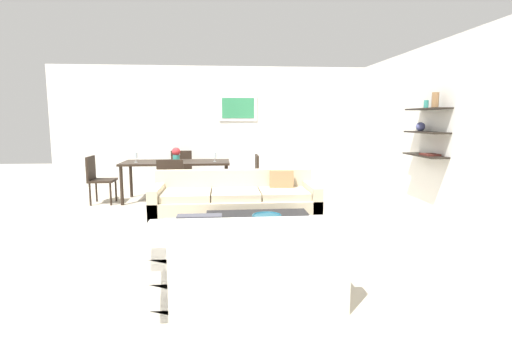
# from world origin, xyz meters

# --- Properties ---
(ground_plane) EXTENTS (18.00, 18.00, 0.00)m
(ground_plane) POSITION_xyz_m (0.00, 0.00, 0.00)
(ground_plane) COLOR #BCB29E
(back_wall_unit) EXTENTS (8.40, 0.09, 2.70)m
(back_wall_unit) POSITION_xyz_m (0.30, 3.53, 1.35)
(back_wall_unit) COLOR silver
(back_wall_unit) RESTS_ON ground
(right_wall_shelf_unit) EXTENTS (0.34, 8.20, 2.70)m
(right_wall_shelf_unit) POSITION_xyz_m (3.03, 0.60, 1.35)
(right_wall_shelf_unit) COLOR silver
(right_wall_shelf_unit) RESTS_ON ground
(sofa_beige) EXTENTS (2.39, 0.90, 0.78)m
(sofa_beige) POSITION_xyz_m (-0.03, 0.34, 0.29)
(sofa_beige) COLOR beige
(sofa_beige) RESTS_ON ground
(loveseat_white) EXTENTS (1.56, 0.90, 0.78)m
(loveseat_white) POSITION_xyz_m (-0.02, -2.06, 0.29)
(loveseat_white) COLOR silver
(loveseat_white) RESTS_ON ground
(coffee_table) EXTENTS (1.27, 1.02, 0.38)m
(coffee_table) POSITION_xyz_m (0.21, -0.84, 0.19)
(coffee_table) COLOR black
(coffee_table) RESTS_ON ground
(decorative_bowl) EXTENTS (0.35, 0.35, 0.06)m
(decorative_bowl) POSITION_xyz_m (0.29, -0.88, 0.41)
(decorative_bowl) COLOR navy
(decorative_bowl) RESTS_ON coffee_table
(dining_table) EXTENTS (2.02, 0.87, 0.75)m
(dining_table) POSITION_xyz_m (-1.09, 2.23, 0.68)
(dining_table) COLOR black
(dining_table) RESTS_ON ground
(dining_chair_left_near) EXTENTS (0.44, 0.44, 0.88)m
(dining_chair_left_near) POSITION_xyz_m (-2.51, 2.03, 0.50)
(dining_chair_left_near) COLOR black
(dining_chair_left_near) RESTS_ON ground
(dining_chair_foot) EXTENTS (0.44, 0.44, 0.88)m
(dining_chair_foot) POSITION_xyz_m (-1.09, 1.39, 0.50)
(dining_chair_foot) COLOR black
(dining_chair_foot) RESTS_ON ground
(dining_chair_right_near) EXTENTS (0.44, 0.44, 0.88)m
(dining_chair_right_near) POSITION_xyz_m (0.32, 2.03, 0.50)
(dining_chair_right_near) COLOR black
(dining_chair_right_near) RESTS_ON ground
(dining_chair_head) EXTENTS (0.44, 0.44, 0.88)m
(dining_chair_head) POSITION_xyz_m (-1.09, 3.07, 0.50)
(dining_chair_head) COLOR black
(dining_chair_head) RESTS_ON ground
(wine_glass_right_near) EXTENTS (0.07, 0.07, 0.16)m
(wine_glass_right_near) POSITION_xyz_m (-0.36, 2.12, 0.86)
(wine_glass_right_near) COLOR silver
(wine_glass_right_near) RESTS_ON dining_table
(wine_glass_head) EXTENTS (0.07, 0.07, 0.19)m
(wine_glass_head) POSITION_xyz_m (-1.09, 2.60, 0.89)
(wine_glass_head) COLOR silver
(wine_glass_head) RESTS_ON dining_table
(wine_glass_left_near) EXTENTS (0.06, 0.06, 0.18)m
(wine_glass_left_near) POSITION_xyz_m (-1.82, 2.12, 0.87)
(wine_glass_left_near) COLOR silver
(wine_glass_left_near) RESTS_ON dining_table
(centerpiece_vase) EXTENTS (0.16, 0.16, 0.27)m
(centerpiece_vase) POSITION_xyz_m (-1.09, 2.21, 0.90)
(centerpiece_vase) COLOR teal
(centerpiece_vase) RESTS_ON dining_table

